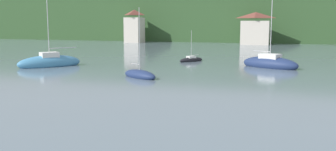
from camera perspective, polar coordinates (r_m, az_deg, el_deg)
name	(u,v)px	position (r m, az deg, el deg)	size (l,w,h in m)	color
wooded_hillside	(327,23)	(137.60, 23.11, 7.45)	(352.00, 61.02, 32.79)	#2D4C28
shore_building_west	(134,27)	(104.55, -5.15, 7.46)	(4.48, 5.40, 8.99)	beige
shore_building_westcentral	(255,29)	(96.16, 13.20, 6.95)	(7.20, 4.50, 8.07)	beige
sailboat_far_1	(270,64)	(48.14, 15.31, 1.78)	(7.83, 5.70, 9.95)	navy
sailboat_mid_2	(140,75)	(38.14, -4.34, 0.06)	(4.82, 3.68, 7.40)	navy
sailboat_far_4	(191,60)	(53.72, 3.57, 2.40)	(3.30, 4.06, 4.67)	black
sailboat_far_5	(50,62)	(49.84, -17.66, 1.92)	(6.81, 7.82, 12.46)	teal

